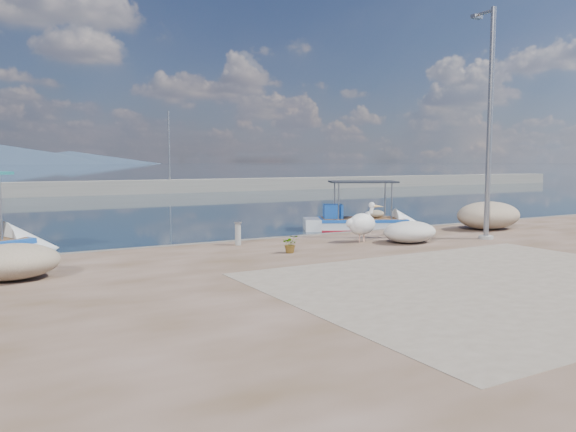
% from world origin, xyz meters
% --- Properties ---
extents(ground, '(1400.00, 1400.00, 0.00)m').
position_xyz_m(ground, '(0.00, 0.00, 0.00)').
color(ground, '#162635').
rests_on(ground, ground).
extents(quay_patch, '(9.00, 7.00, 0.01)m').
position_xyz_m(quay_patch, '(1.00, -3.00, 0.50)').
color(quay_patch, gray).
rests_on(quay_patch, quay).
extents(breakwater, '(120.00, 2.20, 7.50)m').
position_xyz_m(breakwater, '(-0.00, 40.00, 0.60)').
color(breakwater, gray).
rests_on(breakwater, ground).
extents(boat_right, '(5.24, 3.74, 2.42)m').
position_xyz_m(boat_right, '(6.32, 8.63, 0.19)').
color(boat_right, white).
rests_on(boat_right, ground).
extents(pelican, '(1.24, 0.68, 1.19)m').
position_xyz_m(pelican, '(2.02, 2.86, 1.06)').
color(pelican, tan).
rests_on(pelican, quay).
extents(lamp_post, '(0.44, 0.96, 7.00)m').
position_xyz_m(lamp_post, '(5.78, 1.55, 3.80)').
color(lamp_post, gray).
rests_on(lamp_post, quay).
extents(bollard_near, '(0.22, 0.22, 0.68)m').
position_xyz_m(bollard_near, '(-1.46, 4.15, 0.87)').
color(bollard_near, gray).
rests_on(bollard_near, quay).
extents(potted_plant, '(0.55, 0.52, 0.48)m').
position_xyz_m(potted_plant, '(-0.83, 2.20, 0.74)').
color(potted_plant, '#33722D').
rests_on(potted_plant, quay).
extents(net_pile_b, '(1.89, 1.47, 0.74)m').
position_xyz_m(net_pile_b, '(-7.44, 2.11, 0.87)').
color(net_pile_b, '#BFA78E').
rests_on(net_pile_b, quay).
extents(net_pile_d, '(1.70, 1.27, 0.64)m').
position_xyz_m(net_pile_d, '(3.17, 2.08, 0.82)').
color(net_pile_d, silver).
rests_on(net_pile_d, quay).
extents(net_pile_c, '(2.51, 1.79, 0.98)m').
position_xyz_m(net_pile_c, '(7.84, 3.22, 0.99)').
color(net_pile_c, '#BFA78E').
rests_on(net_pile_c, quay).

